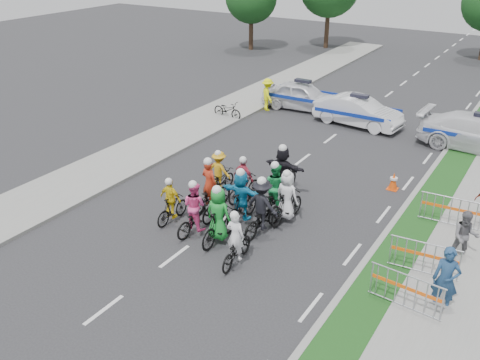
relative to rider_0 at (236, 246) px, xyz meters
The scene contains 27 objects.
ground 2.02m from the rider_0, 158.15° to the right, with size 90.00×90.00×0.00m, color #28282B.
curb_right 5.44m from the rider_0, 52.28° to the left, with size 0.20×60.00×0.12m, color gray.
grass_strip 5.89m from the rider_0, 46.86° to the left, with size 1.20×60.00×0.11m, color #1A4717.
sidewalk_right 7.24m from the rider_0, 36.38° to the left, with size 2.40×60.00×0.13m, color gray.
sidewalk_left 9.34m from the rider_0, 152.66° to the left, with size 3.00×60.00×0.13m, color gray.
rider_0 is the anchor object (origin of this frame).
rider_1 1.32m from the rider_0, 146.84° to the left, with size 0.86×1.94×2.04m.
rider_2 2.26m from the rider_0, 158.30° to the left, with size 0.84×1.92×1.91m.
rider_3 3.34m from the rider_0, 163.19° to the left, with size 0.85×1.60×1.68m.
rider_4 1.99m from the rider_0, 96.62° to the left, with size 1.18×2.06×2.05m.
rider_5 2.50m from the rider_0, 117.98° to the left, with size 1.62×1.94×2.03m.
rider_6 3.52m from the rider_0, 137.44° to the left, with size 1.01×2.09×2.04m.
rider_7 3.06m from the rider_0, 88.05° to the left, with size 0.87×1.91×1.96m.
rider_8 3.49m from the rider_0, 99.15° to the left, with size 0.89×2.00×1.97m.
rider_9 4.10m from the rider_0, 118.22° to the left, with size 0.95×1.76×1.79m.
rider_10 4.87m from the rider_0, 129.66° to the left, with size 0.98×1.72×1.73m.
rider_11 4.91m from the rider_0, 101.52° to the left, with size 1.66×1.98×2.05m.
police_car_0 15.64m from the rider_0, 108.73° to the left, with size 1.79×4.44×1.51m, color silver.
police_car_1 13.88m from the rider_0, 95.79° to the left, with size 1.57×4.49×1.48m, color silver.
spectator_0 5.84m from the rider_0, 10.25° to the left, with size 0.68×0.45×1.86m, color navy.
spectator_1 6.84m from the rider_0, 33.45° to the left, with size 0.79×0.62×1.63m, color slate.
marshal_hiviz 15.09m from the rider_0, 115.69° to the left, with size 1.15×0.66×1.78m, color #F0F80D.
barrier_0 4.93m from the rider_0, ahead, with size 2.00×0.50×1.12m, color #A5A8AD, non-canonical shape.
barrier_1 5.41m from the rider_0, 24.83° to the left, with size 2.00×0.50×1.12m, color #A5A8AD, non-canonical shape.
barrier_2 7.43m from the rider_0, 48.62° to the left, with size 2.00×0.50×1.12m, color #A5A8AD, non-canonical shape.
cone_0 7.85m from the rider_0, 71.82° to the left, with size 0.40×0.40×0.70m.
parked_bike 13.62m from the rider_0, 124.23° to the left, with size 0.61×1.74×0.92m, color black.
Camera 1 is at (9.02, -10.68, 9.11)m, focal length 40.00 mm.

